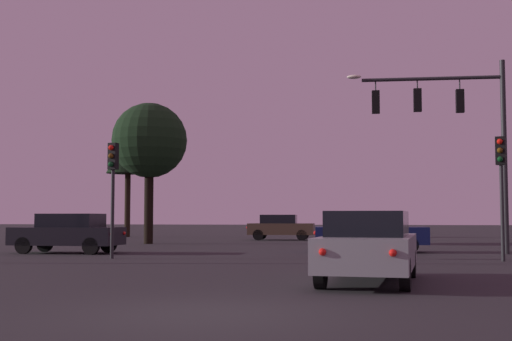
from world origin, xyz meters
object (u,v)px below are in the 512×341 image
at_px(car_nearside_lane, 369,245).
at_px(tree_right_cluster, 149,141).
at_px(traffic_signal_mast_arm, 455,120).
at_px(car_crossing_right, 68,233).
at_px(traffic_light_corner_left, 501,172).
at_px(traffic_light_corner_right, 113,176).
at_px(tree_lot_edge, 128,152).
at_px(car_far_lane, 281,227).
at_px(car_crossing_left, 370,232).

height_order(car_nearside_lane, tree_right_cluster, tree_right_cluster).
relative_size(traffic_signal_mast_arm, car_nearside_lane, 1.54).
xyz_separation_m(car_nearside_lane, car_crossing_right, (-11.48, 10.03, -0.00)).
bearing_deg(car_nearside_lane, traffic_light_corner_left, 62.13).
bearing_deg(tree_right_cluster, traffic_light_corner_left, -36.60).
relative_size(traffic_light_corner_left, car_crossing_right, 0.94).
relative_size(traffic_light_corner_right, tree_lot_edge, 0.51).
bearing_deg(tree_lot_edge, traffic_light_corner_left, -47.54).
bearing_deg(car_far_lane, tree_right_cluster, -131.37).
distance_m(car_crossing_left, tree_right_cluster, 13.85).
distance_m(car_far_lane, tree_lot_edge, 13.14).
height_order(traffic_light_corner_left, car_crossing_right, traffic_light_corner_left).
bearing_deg(tree_right_cluster, car_crossing_left, -30.06).
xyz_separation_m(traffic_light_corner_right, tree_right_cluster, (-2.80, 12.21, 2.56)).
height_order(traffic_signal_mast_arm, traffic_light_corner_left, traffic_signal_mast_arm).
height_order(traffic_light_corner_left, tree_lot_edge, tree_lot_edge).
height_order(traffic_light_corner_right, tree_lot_edge, tree_lot_edge).
relative_size(traffic_signal_mast_arm, car_crossing_left, 1.63).
bearing_deg(tree_lot_edge, car_crossing_left, -46.91).
bearing_deg(car_nearside_lane, traffic_light_corner_right, 140.32).
bearing_deg(car_far_lane, car_crossing_left, -68.32).
xyz_separation_m(car_crossing_left, car_far_lane, (-5.32, 13.38, -0.00)).
bearing_deg(traffic_signal_mast_arm, car_crossing_right, -171.59).
bearing_deg(car_crossing_left, tree_right_cluster, 149.94).
height_order(tree_right_cluster, tree_lot_edge, tree_lot_edge).
bearing_deg(traffic_signal_mast_arm, tree_right_cluster, 154.12).
xyz_separation_m(car_crossing_left, tree_lot_edge, (-16.61, 17.75, 5.11)).
bearing_deg(tree_lot_edge, car_nearside_lane, -61.40).
distance_m(traffic_light_corner_left, car_crossing_left, 6.76).
distance_m(traffic_signal_mast_arm, car_far_lane, 16.92).
height_order(car_crossing_right, tree_right_cluster, tree_right_cluster).
relative_size(car_far_lane, tree_right_cluster, 0.55).
bearing_deg(traffic_signal_mast_arm, car_crossing_left, 170.76).
bearing_deg(car_crossing_left, traffic_signal_mast_arm, -9.24).
bearing_deg(traffic_light_corner_right, tree_lot_edge, 109.04).
bearing_deg(traffic_light_corner_right, car_far_lane, 80.43).
bearing_deg(car_crossing_right, traffic_light_corner_right, -45.14).
bearing_deg(car_far_lane, traffic_signal_mast_arm, -58.26).
bearing_deg(tree_right_cluster, traffic_signal_mast_arm, -25.88).
relative_size(traffic_light_corner_left, car_far_lane, 0.98).
xyz_separation_m(traffic_signal_mast_arm, car_nearside_lane, (-3.27, -12.21, -4.31)).
height_order(traffic_light_corner_right, tree_right_cluster, tree_right_cluster).
xyz_separation_m(car_crossing_left, car_crossing_right, (-11.45, -2.72, -0.00)).
relative_size(car_crossing_right, tree_lot_edge, 0.56).
bearing_deg(car_crossing_left, car_crossing_right, -166.66).
xyz_separation_m(car_crossing_right, tree_right_cluster, (0.12, 9.27, 4.54)).
relative_size(car_nearside_lane, car_far_lane, 1.18).
relative_size(car_far_lane, tree_lot_edge, 0.53).
height_order(traffic_signal_mast_arm, car_crossing_left, traffic_signal_mast_arm).
bearing_deg(tree_lot_edge, car_far_lane, -21.17).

